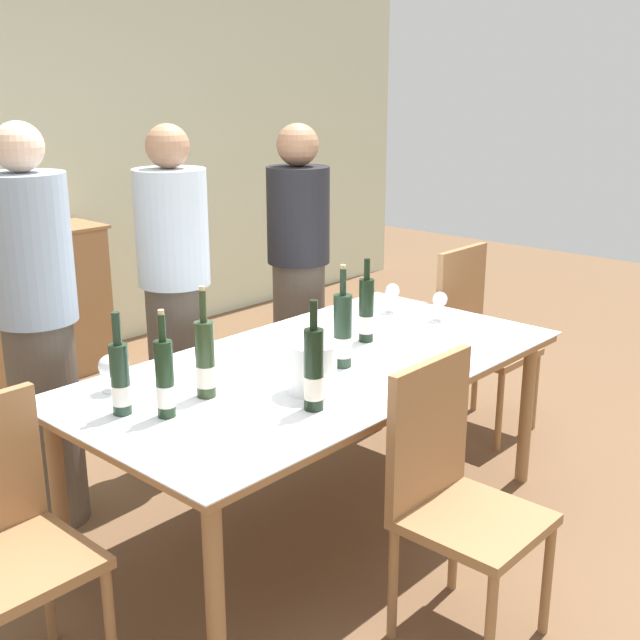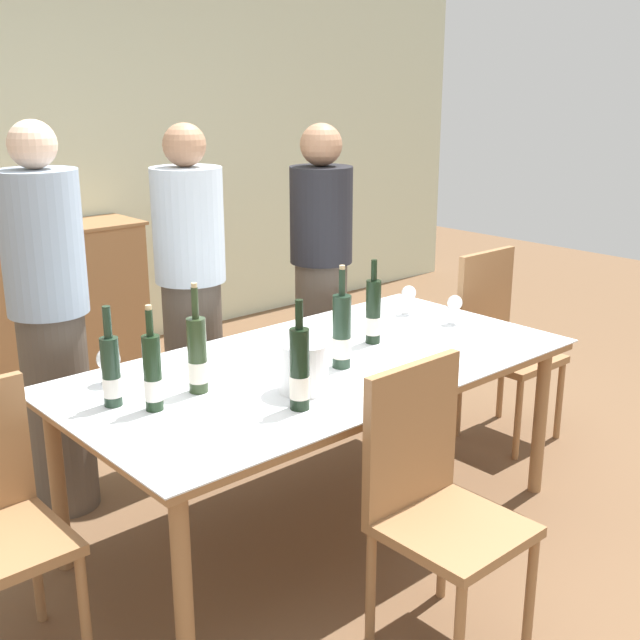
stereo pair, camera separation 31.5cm
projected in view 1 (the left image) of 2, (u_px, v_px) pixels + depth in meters
ground_plane at (320, 525)px, 3.42m from camera, size 12.00×12.00×0.00m
dining_table at (320, 377)px, 3.22m from camera, size 2.07×1.06×0.73m
ice_bucket at (312, 366)px, 2.89m from camera, size 0.19×0.19×0.19m
wine_bottle_0 at (165, 380)px, 2.66m from camera, size 0.06×0.06×0.37m
wine_bottle_1 at (205, 361)px, 2.83m from camera, size 0.07×0.07×0.41m
wine_bottle_2 at (314, 371)px, 2.72m from camera, size 0.07×0.07×0.39m
wine_bottle_3 at (343, 333)px, 3.13m from camera, size 0.08×0.08×0.41m
wine_bottle_4 at (120, 379)px, 2.69m from camera, size 0.07×0.07×0.36m
wine_bottle_5 at (366, 312)px, 3.44m from camera, size 0.07×0.07×0.37m
wine_glass_0 at (110, 367)px, 2.89m from camera, size 0.09×0.09×0.14m
wine_glass_1 at (440, 301)px, 3.76m from camera, size 0.07×0.07×0.14m
wine_glass_2 at (392, 292)px, 3.89m from camera, size 0.07×0.07×0.14m
chair_near_front at (452, 485)px, 2.65m from camera, size 0.42×0.42×0.95m
chair_right_end at (475, 330)px, 4.26m from camera, size 0.42×0.42×0.97m
person_host at (38, 333)px, 3.23m from camera, size 0.33×0.33×1.68m
person_guest_left at (176, 304)px, 3.73m from camera, size 0.33×0.33×1.64m
person_guest_right at (299, 277)px, 4.28m from camera, size 0.33×0.33×1.61m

